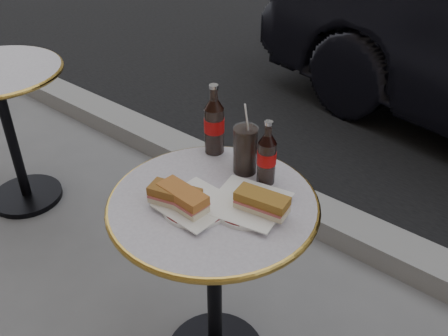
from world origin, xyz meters
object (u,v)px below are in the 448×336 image
Objects in this scene: bistro_table at (214,288)px; plate_left at (196,206)px; plate_right at (248,205)px; cola_bottle_right at (267,152)px; cola_glass at (245,150)px; cola_bottle_left at (214,119)px.

plate_left reaches higher than bistro_table.
plate_right is (0.10, 0.04, 0.37)m from bistro_table.
cola_bottle_right reaches higher than cola_glass.
plate_right is 0.17m from cola_bottle_right.
cola_bottle_right is at bearing -8.18° from cola_bottle_left.
bistro_table is 3.51× the size of cola_bottle_right.
plate_right is at bearing 24.09° from bistro_table.
cola_bottle_left is at bearing 169.12° from cola_glass.
cola_bottle_right is (-0.03, 0.13, 0.10)m from plate_right.
plate_right is 0.89× the size of cola_bottle_left.
bistro_table is 0.56m from cola_bottle_left.
plate_right reaches higher than bistro_table.
cola_bottle_right is at bearing -3.23° from cola_glass.
plate_left is at bearing -108.57° from cola_bottle_right.
cola_bottle_left is (-0.17, 0.21, 0.49)m from bistro_table.
bistro_table is at bearing -109.39° from cola_bottle_right.
plate_left is at bearing -59.24° from cola_bottle_left.
cola_bottle_right is 0.09m from cola_glass.
plate_left is (-0.02, -0.05, 0.37)m from bistro_table.
cola_bottle_right is at bearing 71.43° from plate_left.
plate_left is 0.33m from cola_bottle_left.
plate_right is 1.03× the size of cola_bottle_right.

